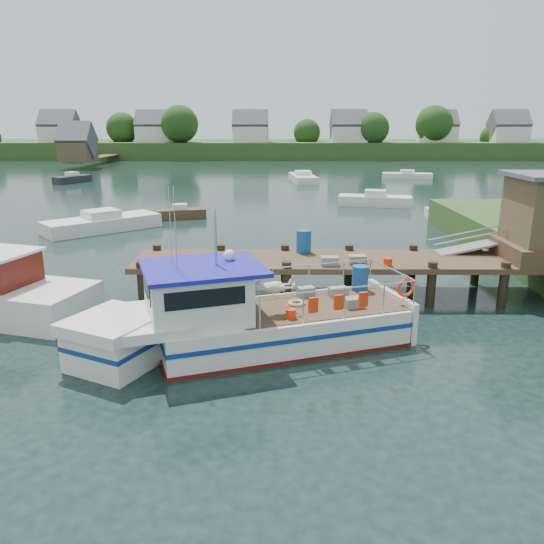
{
  "coord_description": "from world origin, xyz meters",
  "views": [
    {
      "loc": [
        -0.95,
        -18.79,
        6.18
      ],
      "look_at": [
        -1.0,
        -1.5,
        1.3
      ],
      "focal_mm": 35.0,
      "sensor_mm": 36.0,
      "label": 1
    }
  ],
  "objects_px": {
    "moored_b": "(375,200)",
    "dock": "(480,236)",
    "moored_a": "(102,223)",
    "moored_e": "(72,179)",
    "moored_c": "(476,214)",
    "lobster_boat": "(241,320)",
    "moored_d": "(303,178)",
    "moored_rowboat": "(180,213)",
    "moored_far": "(407,175)"
  },
  "relations": [
    {
      "from": "lobster_boat",
      "to": "moored_c",
      "type": "height_order",
      "value": "lobster_boat"
    },
    {
      "from": "dock",
      "to": "moored_rowboat",
      "type": "distance_m",
      "value": 21.38
    },
    {
      "from": "moored_far",
      "to": "moored_d",
      "type": "height_order",
      "value": "moored_d"
    },
    {
      "from": "moored_c",
      "to": "moored_e",
      "type": "height_order",
      "value": "moored_e"
    },
    {
      "from": "lobster_boat",
      "to": "moored_rowboat",
      "type": "relative_size",
      "value": 2.75
    },
    {
      "from": "moored_c",
      "to": "moored_d",
      "type": "bearing_deg",
      "value": 127.57
    },
    {
      "from": "dock",
      "to": "lobster_boat",
      "type": "bearing_deg",
      "value": -149.51
    },
    {
      "from": "moored_d",
      "to": "moored_e",
      "type": "distance_m",
      "value": 24.7
    },
    {
      "from": "moored_e",
      "to": "moored_far",
      "type": "bearing_deg",
      "value": 28.3
    },
    {
      "from": "dock",
      "to": "moored_e",
      "type": "bearing_deg",
      "value": 127.16
    },
    {
      "from": "moored_b",
      "to": "dock",
      "type": "bearing_deg",
      "value": -113.51
    },
    {
      "from": "moored_far",
      "to": "moored_c",
      "type": "relative_size",
      "value": 0.9
    },
    {
      "from": "moored_c",
      "to": "lobster_boat",
      "type": "bearing_deg",
      "value": -110.38
    },
    {
      "from": "dock",
      "to": "moored_far",
      "type": "bearing_deg",
      "value": 79.54
    },
    {
      "from": "moored_d",
      "to": "moored_e",
      "type": "height_order",
      "value": "moored_d"
    },
    {
      "from": "moored_d",
      "to": "moored_rowboat",
      "type": "bearing_deg",
      "value": -87.98
    },
    {
      "from": "moored_far",
      "to": "moored_d",
      "type": "distance_m",
      "value": 12.66
    },
    {
      "from": "lobster_boat",
      "to": "moored_far",
      "type": "relative_size",
      "value": 1.67
    },
    {
      "from": "moored_rowboat",
      "to": "moored_a",
      "type": "height_order",
      "value": "moored_a"
    },
    {
      "from": "lobster_boat",
      "to": "moored_b",
      "type": "relative_size",
      "value": 1.68
    },
    {
      "from": "moored_rowboat",
      "to": "moored_c",
      "type": "xyz_separation_m",
      "value": [
        19.67,
        -0.23,
        0.01
      ]
    },
    {
      "from": "moored_c",
      "to": "moored_far",
      "type": "bearing_deg",
      "value": 99.75
    },
    {
      "from": "lobster_boat",
      "to": "moored_a",
      "type": "bearing_deg",
      "value": 99.95
    },
    {
      "from": "moored_a",
      "to": "moored_e",
      "type": "distance_m",
      "value": 28.38
    },
    {
      "from": "moored_rowboat",
      "to": "moored_d",
      "type": "relative_size",
      "value": 0.5
    },
    {
      "from": "dock",
      "to": "moored_b",
      "type": "xyz_separation_m",
      "value": [
        0.33,
        21.91,
        -1.79
      ]
    },
    {
      "from": "moored_c",
      "to": "dock",
      "type": "bearing_deg",
      "value": -96.43
    },
    {
      "from": "moored_a",
      "to": "moored_rowboat",
      "type": "bearing_deg",
      "value": 24.91
    },
    {
      "from": "dock",
      "to": "moored_d",
      "type": "height_order",
      "value": "dock"
    },
    {
      "from": "moored_e",
      "to": "lobster_boat",
      "type": "bearing_deg",
      "value": -43.43
    },
    {
      "from": "lobster_boat",
      "to": "moored_far",
      "type": "xyz_separation_m",
      "value": [
        16.27,
        47.79,
        -0.51
      ]
    },
    {
      "from": "moored_e",
      "to": "moored_a",
      "type": "bearing_deg",
      "value": -45.47
    },
    {
      "from": "dock",
      "to": "lobster_boat",
      "type": "xyz_separation_m",
      "value": [
        -8.36,
        -4.92,
        -1.38
      ]
    },
    {
      "from": "lobster_boat",
      "to": "moored_e",
      "type": "xyz_separation_m",
      "value": [
        -20.57,
        43.11,
        -0.44
      ]
    },
    {
      "from": "moored_far",
      "to": "moored_b",
      "type": "height_order",
      "value": "moored_b"
    },
    {
      "from": "dock",
      "to": "moored_d",
      "type": "relative_size",
      "value": 2.38
    },
    {
      "from": "moored_d",
      "to": "moored_c",
      "type": "bearing_deg",
      "value": -42.13
    },
    {
      "from": "dock",
      "to": "moored_e",
      "type": "relative_size",
      "value": 3.91
    },
    {
      "from": "moored_d",
      "to": "dock",
      "type": "bearing_deg",
      "value": -59.59
    },
    {
      "from": "lobster_boat",
      "to": "moored_c",
      "type": "bearing_deg",
      "value": 37.14
    },
    {
      "from": "moored_rowboat",
      "to": "moored_c",
      "type": "bearing_deg",
      "value": 13.17
    },
    {
      "from": "dock",
      "to": "moored_c",
      "type": "xyz_separation_m",
      "value": [
        5.96,
        16.06,
        -1.87
      ]
    },
    {
      "from": "moored_rowboat",
      "to": "lobster_boat",
      "type": "bearing_deg",
      "value": -62.01
    },
    {
      "from": "moored_e",
      "to": "dock",
      "type": "bearing_deg",
      "value": -31.78
    },
    {
      "from": "moored_c",
      "to": "moored_e",
      "type": "distance_m",
      "value": 41.31
    },
    {
      "from": "moored_c",
      "to": "moored_a",
      "type": "bearing_deg",
      "value": -156.67
    },
    {
      "from": "moored_rowboat",
      "to": "moored_b",
      "type": "height_order",
      "value": "moored_b"
    },
    {
      "from": "moored_rowboat",
      "to": "moored_far",
      "type": "bearing_deg",
      "value": 64.71
    },
    {
      "from": "dock",
      "to": "lobster_boat",
      "type": "distance_m",
      "value": 9.8
    },
    {
      "from": "moored_b",
      "to": "moored_far",
      "type": "bearing_deg",
      "value": 47.47
    }
  ]
}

